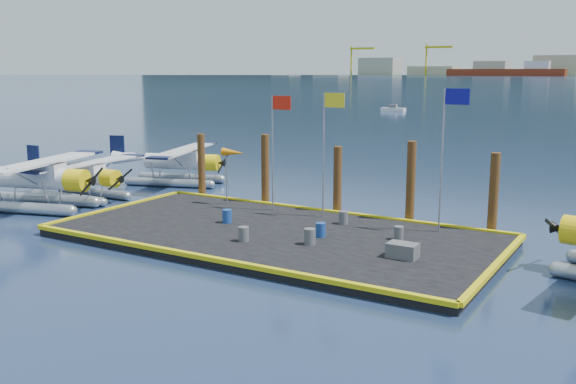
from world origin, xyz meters
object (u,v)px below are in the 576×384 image
at_px(drum_3, 244,234).
at_px(seaplane_c, 180,164).
at_px(piling_2, 337,183).
at_px(flagpole_blue, 447,139).
at_px(seaplane_b, 84,178).
at_px(windsock, 233,154).
at_px(flagpole_red, 276,135).
at_px(piling_1, 265,172).
at_px(piling_0, 202,168).
at_px(drum_4, 399,233).
at_px(piling_4, 494,196).
at_px(crate, 403,250).
at_px(drum_1, 310,237).
at_px(flagpole_yellow, 327,136).
at_px(drum_0, 227,216).
at_px(drum_2, 321,230).
at_px(seaplane_a, 36,182).
at_px(piling_3, 411,185).
at_px(drum_5, 343,218).

bearing_deg(drum_3, seaplane_c, 139.37).
bearing_deg(piling_2, flagpole_blue, -14.48).
height_order(seaplane_b, windsock, windsock).
bearing_deg(flagpole_red, drum_3, -70.86).
height_order(seaplane_c, piling_1, piling_1).
bearing_deg(drum_3, seaplane_b, 163.94).
height_order(windsock, piling_0, piling_0).
relative_size(drum_4, piling_4, 0.15).
bearing_deg(seaplane_c, flagpole_blue, 57.77).
bearing_deg(crate, piling_1, 148.83).
height_order(drum_1, flagpole_yellow, flagpole_yellow).
distance_m(flagpole_red, piling_1, 3.28).
xyz_separation_m(flagpole_red, windsock, (-2.73, 0.00, -1.17)).
distance_m(seaplane_b, piling_1, 11.29).
distance_m(seaplane_b, piling_2, 15.63).
xyz_separation_m(seaplane_c, piling_4, (21.72, -3.57, 0.58)).
relative_size(drum_0, windsock, 0.21).
bearing_deg(flagpole_blue, piling_2, 165.52).
relative_size(crate, piling_0, 0.29).
xyz_separation_m(drum_2, windsock, (-7.32, 3.62, 2.51)).
relative_size(drum_3, piling_2, 0.17).
height_order(drum_2, piling_0, piling_0).
xyz_separation_m(drum_2, flagpole_yellow, (-1.59, 3.62, 3.79)).
height_order(flagpole_yellow, windsock, flagpole_yellow).
distance_m(drum_1, drum_3, 2.89).
bearing_deg(drum_4, seaplane_c, 158.22).
bearing_deg(drum_3, flagpole_red, 109.14).
bearing_deg(seaplane_a, drum_1, 74.19).
height_order(drum_3, crate, drum_3).
xyz_separation_m(seaplane_b, drum_2, (17.03, -1.81, -0.61)).
height_order(windsock, piling_2, piling_2).
relative_size(flagpole_blue, piling_2, 1.71).
xyz_separation_m(seaplane_b, drum_1, (17.23, -3.16, -0.59)).
distance_m(flagpole_red, piling_4, 11.17).
bearing_deg(piling_3, crate, -72.01).
relative_size(piling_1, piling_3, 0.98).
relative_size(drum_3, drum_4, 1.08).
height_order(seaplane_c, flagpole_blue, flagpole_blue).
height_order(drum_2, drum_3, drum_3).
xyz_separation_m(piling_2, piling_4, (8.00, 0.00, 0.10)).
height_order(drum_2, piling_4, piling_4).
height_order(drum_1, windsock, windsock).
distance_m(seaplane_b, piling_0, 7.14).
bearing_deg(seaplane_a, piling_1, 105.40).
relative_size(drum_2, piling_2, 0.17).
bearing_deg(drum_5, piling_2, 122.40).
bearing_deg(piling_1, drum_5, -22.35).
relative_size(seaplane_a, piling_3, 2.37).
bearing_deg(seaplane_b, flagpole_yellow, 94.74).
relative_size(drum_2, drum_3, 0.99).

